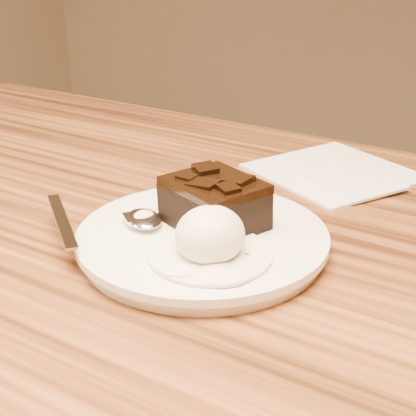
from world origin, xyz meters
The scene contains 9 objects.
plate centered at (0.11, 0.01, 0.76)m, with size 0.24×0.24×0.02m, color white.
brownie centered at (0.11, 0.03, 0.79)m, with size 0.08×0.07×0.04m, color black.
ice_cream_scoop centered at (0.14, -0.03, 0.79)m, with size 0.06×0.06×0.05m, color white.
melt_puddle centered at (0.14, -0.03, 0.77)m, with size 0.11×0.11×0.00m, color white.
spoon centered at (0.05, -0.01, 0.77)m, with size 0.03×0.18×0.01m, color silver, non-canonical shape.
napkin centered at (0.14, 0.27, 0.75)m, with size 0.17×0.17×0.01m, color white.
crumb_a centered at (0.17, -0.01, 0.77)m, with size 0.01×0.01×0.00m, color black.
crumb_b centered at (0.14, 0.03, 0.77)m, with size 0.01×0.01×0.00m, color black.
crumb_c centered at (0.10, 0.01, 0.77)m, with size 0.01×0.00×0.00m, color black.
Camera 1 is at (0.39, -0.43, 1.03)m, focal length 54.10 mm.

